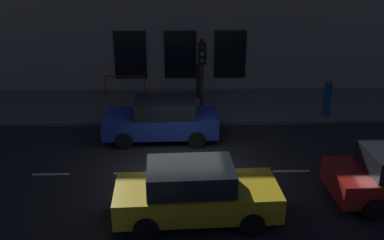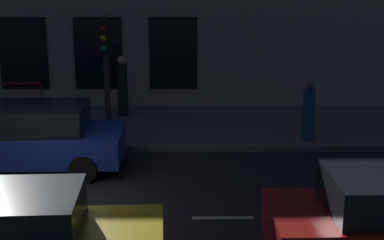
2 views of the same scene
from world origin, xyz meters
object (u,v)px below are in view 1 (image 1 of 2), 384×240
pedestrian_0 (200,79)px  pedestrian_1 (327,99)px  traffic_light (202,67)px  parked_car_1 (195,192)px  parked_car_2 (162,119)px

pedestrian_0 → pedestrian_1: bearing=-178.0°
traffic_light → parked_car_1: traffic_light is taller
parked_car_2 → pedestrian_0: pedestrian_0 is taller
parked_car_2 → pedestrian_1: size_ratio=2.65×
pedestrian_0 → pedestrian_1: (-2.60, -5.28, -0.16)m
traffic_light → pedestrian_0: size_ratio=1.78×
parked_car_1 → pedestrian_1: (7.15, -5.82, 0.11)m
pedestrian_0 → parked_car_2: bearing=98.6°
parked_car_1 → parked_car_2: (5.27, 1.06, 0.00)m
parked_car_1 → pedestrian_0: bearing=174.3°
parked_car_1 → parked_car_2: 5.38m
parked_car_1 → traffic_light: bearing=173.3°
parked_car_2 → pedestrian_0: bearing=-20.5°
parked_car_2 → traffic_light: bearing=-48.5°
pedestrian_0 → pedestrian_1: pedestrian_0 is taller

